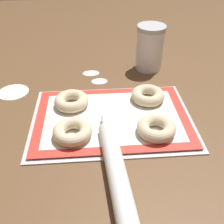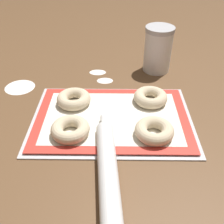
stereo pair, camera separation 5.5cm
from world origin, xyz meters
The scene contains 12 objects.
ground_plane centered at (0.00, 0.00, 0.00)m, with size 2.80×2.80×0.00m, color brown.
baking_tray centered at (-0.02, 0.01, 0.00)m, with size 0.48×0.33×0.01m.
baking_mat centered at (-0.02, 0.01, 0.01)m, with size 0.45×0.30×0.00m.
bagel_front_left centered at (-0.13, -0.06, 0.03)m, with size 0.11×0.11×0.03m.
bagel_front_right centered at (0.10, -0.07, 0.03)m, with size 0.11×0.11×0.03m.
bagel_back_left centered at (-0.14, 0.08, 0.03)m, with size 0.11×0.11×0.03m.
bagel_back_right centered at (0.10, 0.09, 0.03)m, with size 0.11×0.11×0.03m.
flour_canister centered at (0.15, 0.33, 0.09)m, with size 0.11×0.11×0.17m.
rolling_pin centered at (-0.02, -0.23, 0.02)m, with size 0.08×0.46×0.05m.
flour_patch_near centered at (-0.08, 0.30, 0.00)m, with size 0.06×0.04×0.00m.
flour_patch_far centered at (-0.05, 0.24, 0.00)m, with size 0.06×0.04×0.00m.
flour_patch_side centered at (-0.35, 0.19, 0.00)m, with size 0.11×0.10×0.00m.
Camera 2 is at (-0.01, -0.60, 0.50)m, focal length 42.00 mm.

